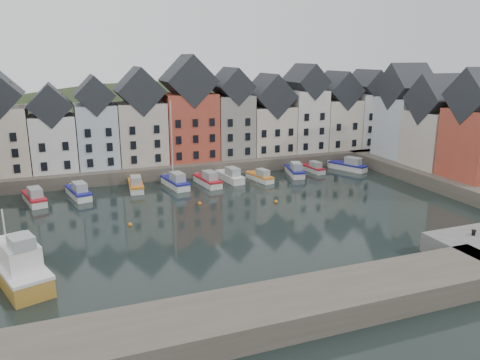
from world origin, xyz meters
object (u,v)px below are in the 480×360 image
boat_a (35,198)px  large_vessel (16,265)px  mooring_bollard (474,232)px  boat_d (176,182)px

boat_a → large_vessel: 23.97m
large_vessel → mooring_bollard: (42.75, -10.15, 0.82)m
boat_a → boat_d: bearing=-10.7°
large_vessel → mooring_bollard: 43.95m
mooring_bollard → boat_a: bearing=141.1°
large_vessel → boat_a: bearing=69.8°
boat_a → large_vessel: size_ratio=0.56×
boat_d → mooring_bollard: boat_d is taller
boat_d → large_vessel: boat_d is taller
boat_d → large_vessel: 32.27m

